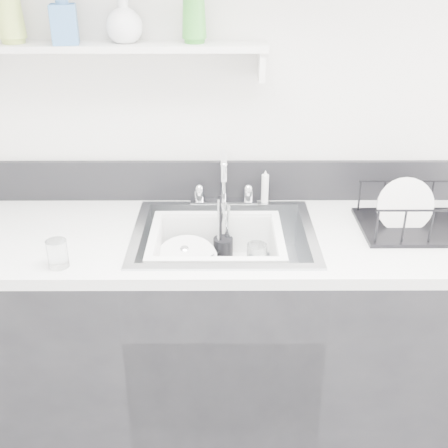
{
  "coord_description": "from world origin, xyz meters",
  "views": [
    {
      "loc": [
        -0.01,
        -0.57,
        1.82
      ],
      "look_at": [
        0.0,
        1.14,
        0.98
      ],
      "focal_mm": 45.0,
      "sensor_mm": 36.0,
      "label": 1
    }
  ],
  "objects_px": {
    "sink": "(224,255)",
    "wash_tub": "(216,256)",
    "counter_run": "(224,338)",
    "dish_rack": "(419,211)"
  },
  "relations": [
    {
      "from": "counter_run",
      "to": "sink",
      "type": "relative_size",
      "value": 5.0
    },
    {
      "from": "sink",
      "to": "wash_tub",
      "type": "xyz_separation_m",
      "value": [
        -0.03,
        -0.02,
        0.01
      ]
    },
    {
      "from": "counter_run",
      "to": "wash_tub",
      "type": "xyz_separation_m",
      "value": [
        -0.03,
        -0.02,
        0.38
      ]
    },
    {
      "from": "wash_tub",
      "to": "counter_run",
      "type": "bearing_deg",
      "value": 41.76
    },
    {
      "from": "sink",
      "to": "dish_rack",
      "type": "bearing_deg",
      "value": 2.87
    },
    {
      "from": "counter_run",
      "to": "wash_tub",
      "type": "bearing_deg",
      "value": -138.24
    },
    {
      "from": "counter_run",
      "to": "wash_tub",
      "type": "distance_m",
      "value": 0.38
    },
    {
      "from": "counter_run",
      "to": "dish_rack",
      "type": "distance_m",
      "value": 0.87
    },
    {
      "from": "counter_run",
      "to": "wash_tub",
      "type": "height_order",
      "value": "wash_tub"
    },
    {
      "from": "sink",
      "to": "dish_rack",
      "type": "distance_m",
      "value": 0.71
    }
  ]
}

